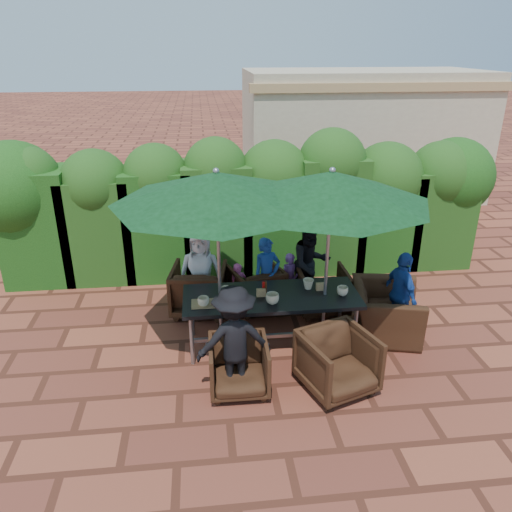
{
  "coord_description": "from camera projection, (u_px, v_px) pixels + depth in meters",
  "views": [
    {
      "loc": [
        -0.75,
        -5.99,
        3.82
      ],
      "look_at": [
        -0.03,
        0.4,
        1.07
      ],
      "focal_mm": 35.0,
      "sensor_mm": 36.0,
      "label": 1
    }
  ],
  "objects": [
    {
      "name": "ground",
      "position": [
        261.0,
        336.0,
        7.05
      ],
      "size": [
        80.0,
        80.0,
        0.0
      ],
      "primitive_type": "plane",
      "color": "brown",
      "rests_on": "ground"
    },
    {
      "name": "dining_table",
      "position": [
        271.0,
        300.0,
        6.63
      ],
      "size": [
        2.33,
        0.9,
        0.75
      ],
      "color": "black",
      "rests_on": "ground"
    },
    {
      "name": "umbrella_left",
      "position": [
        217.0,
        188.0,
        6.01
      ],
      "size": [
        2.62,
        2.62,
        2.46
      ],
      "color": "gray",
      "rests_on": "ground"
    },
    {
      "name": "umbrella_right",
      "position": [
        331.0,
        187.0,
        6.05
      ],
      "size": [
        2.49,
        2.49,
        2.46
      ],
      "color": "gray",
      "rests_on": "ground"
    },
    {
      "name": "chair_far_left",
      "position": [
        199.0,
        287.0,
        7.57
      ],
      "size": [
        0.91,
        0.86,
        0.82
      ],
      "primitive_type": "imported",
      "rotation": [
        0.0,
        0.0,
        2.98
      ],
      "color": "black",
      "rests_on": "ground"
    },
    {
      "name": "chair_far_mid",
      "position": [
        256.0,
        285.0,
        7.7
      ],
      "size": [
        0.91,
        0.89,
        0.75
      ],
      "primitive_type": "imported",
      "rotation": [
        0.0,
        0.0,
        3.47
      ],
      "color": "black",
      "rests_on": "ground"
    },
    {
      "name": "chair_far_right",
      "position": [
        322.0,
        288.0,
        7.6
      ],
      "size": [
        0.74,
        0.7,
        0.76
      ],
      "primitive_type": "imported",
      "rotation": [
        0.0,
        0.0,
        3.15
      ],
      "color": "black",
      "rests_on": "ground"
    },
    {
      "name": "chair_near_left",
      "position": [
        239.0,
        364.0,
        5.85
      ],
      "size": [
        0.7,
        0.65,
        0.71
      ],
      "primitive_type": "imported",
      "rotation": [
        0.0,
        0.0,
        -0.01
      ],
      "color": "black",
      "rests_on": "ground"
    },
    {
      "name": "chair_near_right",
      "position": [
        338.0,
        360.0,
        5.85
      ],
      "size": [
        0.98,
        0.95,
        0.8
      ],
      "primitive_type": "imported",
      "rotation": [
        0.0,
        0.0,
        0.34
      ],
      "color": "black",
      "rests_on": "ground"
    },
    {
      "name": "chair_end_right",
      "position": [
        386.0,
        304.0,
        6.98
      ],
      "size": [
        0.91,
        1.19,
        0.92
      ],
      "primitive_type": "imported",
      "rotation": [
        0.0,
        0.0,
        1.34
      ],
      "color": "black",
      "rests_on": "ground"
    },
    {
      "name": "adult_far_left",
      "position": [
        201.0,
        272.0,
        7.47
      ],
      "size": [
        0.7,
        0.47,
        1.33
      ],
      "primitive_type": "imported",
      "rotation": [
        0.0,
        0.0,
        -0.13
      ],
      "color": "silver",
      "rests_on": "ground"
    },
    {
      "name": "adult_far_mid",
      "position": [
        267.0,
        276.0,
        7.48
      ],
      "size": [
        0.53,
        0.48,
        1.2
      ],
      "primitive_type": "imported",
      "rotation": [
        0.0,
        0.0,
        0.36
      ],
      "color": "#1B4296",
      "rests_on": "ground"
    },
    {
      "name": "adult_far_right",
      "position": [
        310.0,
        264.0,
        7.66
      ],
      "size": [
        0.76,
        0.6,
        1.39
      ],
      "primitive_type": "imported",
      "rotation": [
        0.0,
        0.0,
        0.32
      ],
      "color": "black",
      "rests_on": "ground"
    },
    {
      "name": "adult_near_left",
      "position": [
        234.0,
        340.0,
        5.73
      ],
      "size": [
        0.91,
        0.49,
        1.36
      ],
      "primitive_type": "imported",
      "rotation": [
        0.0,
        0.0,
        3.25
      ],
      "color": "black",
      "rests_on": "ground"
    },
    {
      "name": "adult_end_right",
      "position": [
        401.0,
        294.0,
        6.92
      ],
      "size": [
        0.47,
        0.77,
        1.23
      ],
      "primitive_type": "imported",
      "rotation": [
        0.0,
        0.0,
        1.73
      ],
      "color": "#1B4296",
      "rests_on": "ground"
    },
    {
      "name": "child_left",
      "position": [
        239.0,
        287.0,
        7.63
      ],
      "size": [
        0.32,
        0.29,
        0.77
      ],
      "primitive_type": "imported",
      "rotation": [
        0.0,
        0.0,
        0.25
      ],
      "color": "#E8519B",
      "rests_on": "ground"
    },
    {
      "name": "child_right",
      "position": [
        290.0,
        280.0,
        7.77
      ],
      "size": [
        0.35,
        0.3,
        0.86
      ],
      "primitive_type": "imported",
      "rotation": [
        0.0,
        0.0,
        0.18
      ],
      "color": "#9552B1",
      "rests_on": "ground"
    },
    {
      "name": "pedestrian_a",
      "position": [
        316.0,
        196.0,
        10.68
      ],
      "size": [
        1.56,
        1.17,
        1.59
      ],
      "primitive_type": "imported",
      "rotation": [
        0.0,
        0.0,
        2.65
      ],
      "color": "green",
      "rests_on": "ground"
    },
    {
      "name": "pedestrian_b",
      "position": [
        345.0,
        188.0,
        10.91
      ],
      "size": [
        0.99,
        0.83,
        1.78
      ],
      "primitive_type": "imported",
      "rotation": [
        0.0,
        0.0,
        3.56
      ],
      "color": "#E8519B",
      "rests_on": "ground"
    },
    {
      "name": "pedestrian_c",
      "position": [
        389.0,
        193.0,
        11.0
      ],
      "size": [
        1.07,
        0.89,
        1.53
      ],
      "primitive_type": "imported",
      "rotation": [
        0.0,
        0.0,
        2.59
      ],
      "color": "#95979D",
      "rests_on": "ground"
    },
    {
      "name": "cup_a",
      "position": [
        203.0,
        301.0,
        6.31
      ],
      "size": [
        0.15,
        0.15,
        0.12
      ],
      "primitive_type": "imported",
      "color": "beige",
      "rests_on": "dining_table"
    },
    {
      "name": "cup_b",
      "position": [
        226.0,
        291.0,
        6.58
      ],
      "size": [
        0.13,
        0.13,
        0.12
      ],
      "primitive_type": "imported",
      "color": "beige",
      "rests_on": "dining_table"
    },
    {
      "name": "cup_c",
      "position": [
        272.0,
        299.0,
        6.37
      ],
      "size": [
        0.17,
        0.17,
        0.14
      ],
      "primitive_type": "imported",
      "color": "beige",
      "rests_on": "dining_table"
    },
    {
      "name": "cup_d",
      "position": [
        308.0,
        284.0,
        6.75
      ],
      "size": [
        0.15,
        0.15,
        0.14
      ],
      "primitive_type": "imported",
      "color": "beige",
      "rests_on": "dining_table"
    },
    {
      "name": "cup_e",
      "position": [
        342.0,
        291.0,
        6.58
      ],
      "size": [
        0.15,
        0.15,
        0.12
      ],
      "primitive_type": "imported",
      "color": "beige",
      "rests_on": "dining_table"
    },
    {
      "name": "ketchup_bottle",
      "position": [
        264.0,
        287.0,
        6.63
      ],
      "size": [
        0.04,
        0.04,
        0.17
      ],
      "primitive_type": "cylinder",
      "color": "#B20C0A",
      "rests_on": "dining_table"
    },
    {
      "name": "sauce_bottle",
      "position": [
        265.0,
        287.0,
        6.63
      ],
      "size": [
        0.04,
        0.04,
        0.17
      ],
      "primitive_type": "cylinder",
      "color": "#4C230C",
      "rests_on": "dining_table"
    },
    {
      "name": "serving_tray",
      "position": [
        205.0,
        304.0,
        6.37
      ],
      "size": [
        0.35,
        0.25,
        0.02
      ],
      "primitive_type": "cube",
      "color": "olive",
      "rests_on": "dining_table"
    },
    {
      "name": "number_block_left",
      "position": [
        261.0,
        293.0,
        6.56
      ],
      "size": [
        0.12,
        0.06,
        0.1
      ],
      "primitive_type": "cube",
      "color": "tan",
      "rests_on": "dining_table"
    },
    {
      "name": "number_block_right",
      "position": [
        321.0,
        287.0,
        6.72
      ],
      "size": [
        0.12,
        0.06,
        0.1
      ],
      "primitive_type": "cube",
      "color": "tan",
      "rests_on": "dining_table"
    },
    {
      "name": "hedge_wall",
      "position": [
        245.0,
        198.0,
        8.64
      ],
      "size": [
        9.1,
        1.6,
        2.53
      ],
      "color": "#153A10",
      "rests_on": "ground"
    },
    {
      "name": "building",
      "position": [
        361.0,
        134.0,
        13.17
      ],
      "size": [
        6.2,
        3.08,
        3.2
      ],
      "color": "beige",
      "rests_on": "ground"
    }
  ]
}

